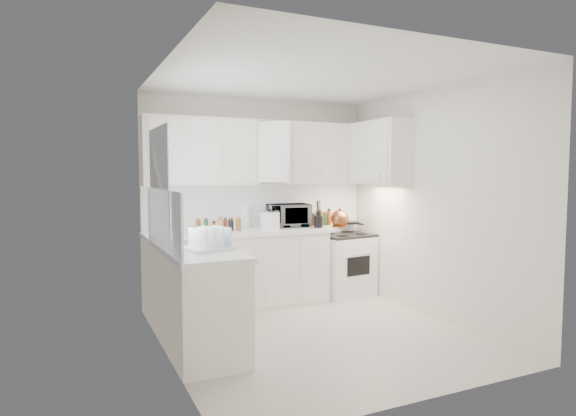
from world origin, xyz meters
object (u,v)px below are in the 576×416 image
tea_kettle (340,217)px  rice_cooker (270,219)px  microwave (288,213)px  dish_rack (209,237)px  utensil_crock (318,214)px  stove (345,256)px

tea_kettle → rice_cooker: tea_kettle is taller
microwave → dish_rack: microwave is taller
utensil_crock → dish_rack: utensil_crock is taller
rice_cooker → dish_rack: size_ratio=0.57×
tea_kettle → dish_rack: (-2.05, -1.14, -0.00)m
tea_kettle → utensil_crock: 0.31m
stove → dish_rack: size_ratio=2.45×
dish_rack → utensil_crock: bearing=17.5°
tea_kettle → utensil_crock: utensil_crock is taller
rice_cooker → utensil_crock: utensil_crock is taller
dish_rack → rice_cooker: bearing=32.9°
stove → utensil_crock: 0.78m
utensil_crock → tea_kettle: bearing=-4.9°
stove → microwave: 0.99m
utensil_crock → dish_rack: (-1.75, -1.16, -0.06)m
stove → utensil_crock: size_ratio=2.96×
microwave → tea_kettle: bearing=-21.0°
microwave → dish_rack: 2.05m
stove → tea_kettle: bearing=-145.4°
stove → microwave: (-0.78, 0.14, 0.60)m
rice_cooker → utensil_crock: (0.60, -0.16, 0.06)m
rice_cooker → dish_rack: 1.75m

